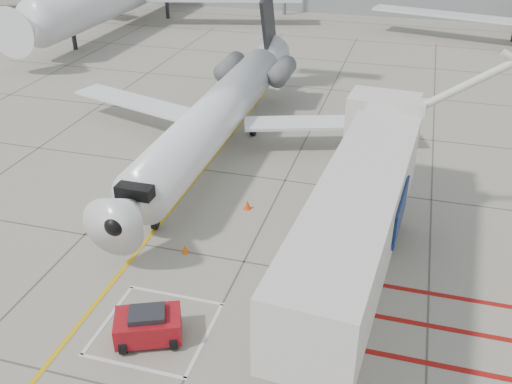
% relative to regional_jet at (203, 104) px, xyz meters
% --- Properties ---
extents(ground_plane, '(260.00, 260.00, 0.00)m').
position_rel_regional_jet_xyz_m(ground_plane, '(4.93, -12.45, -3.93)').
color(ground_plane, gray).
rests_on(ground_plane, ground).
extents(regional_jet, '(23.79, 30.00, 7.86)m').
position_rel_regional_jet_xyz_m(regional_jet, '(0.00, 0.00, 0.00)').
color(regional_jet, white).
rests_on(regional_jet, ground_plane).
extents(jet_bridge, '(10.45, 19.70, 7.63)m').
position_rel_regional_jet_xyz_m(jet_bridge, '(9.80, -10.48, -0.12)').
color(jet_bridge, silver).
rests_on(jet_bridge, ground_plane).
extents(pushback_tug, '(2.80, 2.32, 1.40)m').
position_rel_regional_jet_xyz_m(pushback_tug, '(2.95, -14.03, -3.23)').
color(pushback_tug, maroon).
rests_on(pushback_tug, ground_plane).
extents(baggage_cart, '(1.85, 1.41, 1.04)m').
position_rel_regional_jet_xyz_m(baggage_cart, '(8.27, -9.80, -3.41)').
color(baggage_cart, '#5B5A60').
rests_on(baggage_cart, ground_plane).
extents(ground_power_unit, '(2.41, 1.46, 1.88)m').
position_rel_regional_jet_xyz_m(ground_power_unit, '(9.62, -6.43, -2.99)').
color(ground_power_unit, beige).
rests_on(ground_power_unit, ground_plane).
extents(cone_nose, '(0.32, 0.32, 0.44)m').
position_rel_regional_jet_xyz_m(cone_nose, '(2.14, -8.49, -3.71)').
color(cone_nose, orange).
rests_on(cone_nose, ground_plane).
extents(cone_side, '(0.37, 0.37, 0.51)m').
position_rel_regional_jet_xyz_m(cone_side, '(3.77, -4.00, -3.68)').
color(cone_side, '#FF440D').
rests_on(cone_side, ground_plane).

